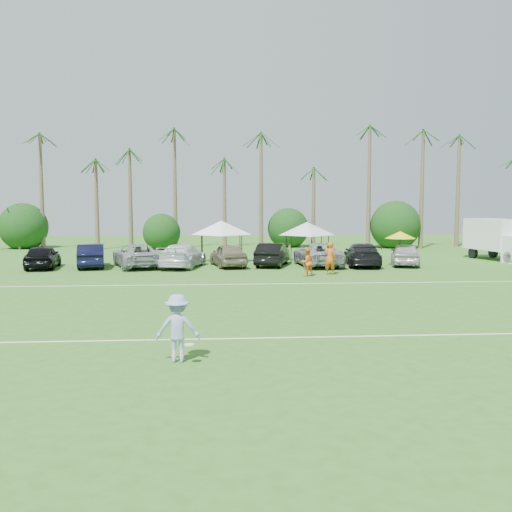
{
  "coord_description": "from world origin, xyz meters",
  "views": [
    {
      "loc": [
        -1.17,
        -15.58,
        4.25
      ],
      "look_at": [
        0.92,
        12.77,
        1.6
      ],
      "focal_mm": 40.0,
      "sensor_mm": 36.0,
      "label": 1
    }
  ],
  "objects": [
    {
      "name": "parked_car_1",
      "position": [
        -9.3,
        22.59,
        0.78
      ],
      "size": [
        2.51,
        4.95,
        1.56
      ],
      "primitive_type": "imported",
      "rotation": [
        0.0,
        0.0,
        3.33
      ],
      "color": "black",
      "rests_on": "ground"
    },
    {
      "name": "palm_tree_10",
      "position": [
        23.0,
        38.0,
        9.21
      ],
      "size": [
        2.4,
        2.4,
        10.9
      ],
      "color": "brown",
      "rests_on": "ground"
    },
    {
      "name": "bush_tree_2",
      "position": [
        6.0,
        39.0,
        1.8
      ],
      "size": [
        4.0,
        4.0,
        4.0
      ],
      "color": "brown",
      "rests_on": "ground"
    },
    {
      "name": "parked_car_4",
      "position": [
        -0.24,
        22.39,
        0.78
      ],
      "size": [
        2.71,
        4.84,
        1.56
      ],
      "primitive_type": "imported",
      "rotation": [
        0.0,
        0.0,
        3.34
      ],
      "color": "gray",
      "rests_on": "ground"
    },
    {
      "name": "market_umbrella",
      "position": [
        11.29,
        21.77,
        2.12
      ],
      "size": [
        2.12,
        2.12,
        2.36
      ],
      "color": "black",
      "rests_on": "ground"
    },
    {
      "name": "palm_tree_8",
      "position": [
        13.0,
        38.0,
        7.48
      ],
      "size": [
        2.4,
        2.4,
        8.9
      ],
      "color": "brown",
      "rests_on": "ground"
    },
    {
      "name": "box_truck",
      "position": [
        20.05,
        25.2,
        1.63
      ],
      "size": [
        3.43,
        6.25,
        3.05
      ],
      "rotation": [
        0.0,
        0.0,
        0.22
      ],
      "color": "white",
      "rests_on": "ground"
    },
    {
      "name": "parked_car_7",
      "position": [
        8.82,
        22.16,
        0.78
      ],
      "size": [
        2.94,
        5.62,
        1.56
      ],
      "primitive_type": "imported",
      "rotation": [
        0.0,
        0.0,
        3.0
      ],
      "color": "black",
      "rests_on": "ground"
    },
    {
      "name": "parked_car_8",
      "position": [
        11.83,
        22.27,
        0.78
      ],
      "size": [
        3.05,
        4.9,
        1.56
      ],
      "primitive_type": "imported",
      "rotation": [
        0.0,
        0.0,
        2.86
      ],
      "color": "silver",
      "rests_on": "ground"
    },
    {
      "name": "sideline_player_a",
      "position": [
        5.69,
        17.7,
        0.98
      ],
      "size": [
        0.74,
        0.51,
        1.96
      ],
      "primitive_type": "imported",
      "rotation": [
        0.0,
        0.0,
        3.08
      ],
      "color": "#CB6316",
      "rests_on": "ground"
    },
    {
      "name": "parked_car_2",
      "position": [
        -6.28,
        22.47,
        0.78
      ],
      "size": [
        4.15,
        6.12,
        1.56
      ],
      "primitive_type": "imported",
      "rotation": [
        0.0,
        0.0,
        3.45
      ],
      "color": "#9A9DA8",
      "rests_on": "ground"
    },
    {
      "name": "field_lines",
      "position": [
        0.0,
        8.0,
        0.01
      ],
      "size": [
        80.0,
        12.1,
        0.01
      ],
      "color": "white",
      "rests_on": "ground"
    },
    {
      "name": "palm_tree_4",
      "position": [
        -4.0,
        38.0,
        7.48
      ],
      "size": [
        2.4,
        2.4,
        8.9
      ],
      "color": "brown",
      "rests_on": "ground"
    },
    {
      "name": "palm_tree_1",
      "position": [
        -17.0,
        38.0,
        8.35
      ],
      "size": [
        2.4,
        2.4,
        9.9
      ],
      "color": "brown",
      "rests_on": "ground"
    },
    {
      "name": "palm_tree_3",
      "position": [
        -8.0,
        38.0,
        10.06
      ],
      "size": [
        2.4,
        2.4,
        11.9
      ],
      "color": "brown",
      "rests_on": "ground"
    },
    {
      "name": "palm_tree_2",
      "position": [
        -12.0,
        38.0,
        9.21
      ],
      "size": [
        2.4,
        2.4,
        10.9
      ],
      "color": "brown",
      "rests_on": "ground"
    },
    {
      "name": "palm_tree_11",
      "position": [
        27.0,
        38.0,
        10.06
      ],
      "size": [
        2.4,
        2.4,
        11.9
      ],
      "color": "brown",
      "rests_on": "ground"
    },
    {
      "name": "ground",
      "position": [
        0.0,
        0.0,
        0.0
      ],
      "size": [
        120.0,
        120.0,
        0.0
      ],
      "primitive_type": "plane",
      "color": "#32671F",
      "rests_on": "ground"
    },
    {
      "name": "frisbee_player",
      "position": [
        -2.16,
        -0.46,
        0.91
      ],
      "size": [
        1.19,
        0.78,
        1.82
      ],
      "rotation": [
        0.0,
        0.0,
        3.12
      ],
      "color": "#9BA4DC",
      "rests_on": "ground"
    },
    {
      "name": "palm_tree_6",
      "position": [
        4.0,
        38.0,
        9.21
      ],
      "size": [
        2.4,
        2.4,
        10.9
      ],
      "color": "brown",
      "rests_on": "ground"
    },
    {
      "name": "palm_tree_9",
      "position": [
        18.0,
        38.0,
        8.35
      ],
      "size": [
        2.4,
        2.4,
        9.9
      ],
      "color": "brown",
      "rests_on": "ground"
    },
    {
      "name": "palm_tree_7",
      "position": [
        8.0,
        38.0,
        10.06
      ],
      "size": [
        2.4,
        2.4,
        11.9
      ],
      "color": "brown",
      "rests_on": "ground"
    },
    {
      "name": "bush_tree_3",
      "position": [
        16.0,
        39.0,
        1.8
      ],
      "size": [
        4.0,
        4.0,
        4.0
      ],
      "color": "brown",
      "rests_on": "ground"
    },
    {
      "name": "sideline_player_b",
      "position": [
        4.21,
        17.08,
        0.81
      ],
      "size": [
        0.97,
        0.88,
        1.62
      ],
      "primitive_type": "imported",
      "rotation": [
        0.0,
        0.0,
        3.55
      ],
      "color": "orange",
      "rests_on": "ground"
    },
    {
      "name": "canopy_tent_right",
      "position": [
        5.58,
        25.54,
        2.87
      ],
      "size": [
        4.13,
        4.13,
        3.35
      ],
      "color": "black",
      "rests_on": "ground"
    },
    {
      "name": "bush_tree_1",
      "position": [
        -6.0,
        39.0,
        1.8
      ],
      "size": [
        4.0,
        4.0,
        4.0
      ],
      "color": "brown",
      "rests_on": "ground"
    },
    {
      "name": "canopy_tent_left",
      "position": [
        -0.65,
        25.24,
        2.98
      ],
      "size": [
        4.3,
        4.3,
        3.48
      ],
      "color": "black",
      "rests_on": "ground"
    },
    {
      "name": "parked_car_3",
      "position": [
        -3.26,
        22.14,
        0.78
      ],
      "size": [
        3.32,
        5.71,
        1.56
      ],
      "primitive_type": "imported",
      "rotation": [
        0.0,
        0.0,
        2.92
      ],
      "color": "white",
      "rests_on": "ground"
    },
    {
      "name": "bush_tree_0",
      "position": [
        -19.0,
        39.0,
        1.8
      ],
      "size": [
        4.0,
        4.0,
        4.0
      ],
      "color": "brown",
      "rests_on": "ground"
    },
    {
      "name": "palm_tree_5",
      "position": [
        0.0,
        38.0,
        8.35
      ],
      "size": [
        2.4,
        2.4,
        9.9
      ],
      "color": "brown",
      "rests_on": "ground"
    },
    {
      "name": "parked_car_0",
      "position": [
        -12.32,
        22.25,
        0.78
      ],
      "size": [
        2.33,
        4.74,
        1.56
      ],
      "primitive_type": "imported",
      "rotation": [
        0.0,
        0.0,
        3.25
      ],
      "color": "black",
      "rests_on": "ground"
    },
    {
      "name": "parked_car_5",
      "position": [
        2.78,
        22.71,
        0.78
      ],
      "size": [
        2.91,
        5.0,
        1.56
      ],
      "primitive_type": "imported",
      "rotation": [
        0.0,
        0.0,
        2.86
      ],
      "color": "black",
      "rests_on": "ground"
    },
    {
      "name": "parked_car_6",
      "position": [
        5.8,
        22.25,
        0.78
      ],
      "size": [
        2.83,
        5.71,
        1.56
      ],
      "primitive_type": "imported",
      "rotation": [
        0.0,
        0.0,
        3.19
      ],
      "color": "#989CA7",
      "rests_on": "ground"
    }
  ]
}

